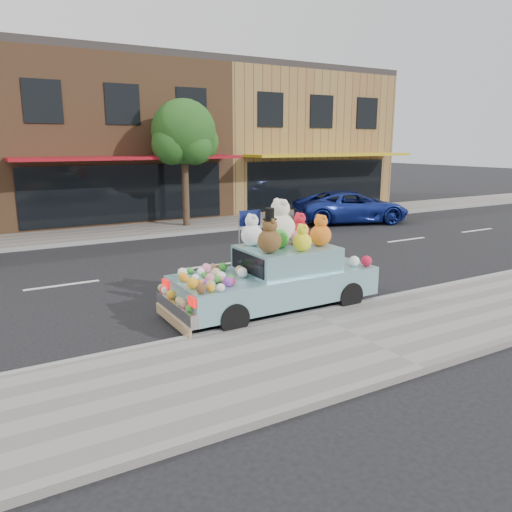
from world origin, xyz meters
TOP-DOWN VIEW (x-y plane):
  - ground at (0.00, 0.00)m, footprint 120.00×120.00m
  - near_sidewalk at (0.00, -6.50)m, footprint 60.00×3.00m
  - far_sidewalk at (0.00, 6.50)m, footprint 60.00×3.00m
  - near_kerb at (0.00, -5.00)m, footprint 60.00×0.12m
  - far_kerb at (0.00, 5.00)m, footprint 60.00×0.12m
  - storefront_mid at (0.00, 11.97)m, footprint 10.00×9.80m
  - storefront_right at (10.00, 11.97)m, footprint 10.00×9.80m
  - street_tree at (2.03, 6.55)m, footprint 3.00×2.70m
  - car_blue at (8.91, 4.16)m, footprint 5.51×3.76m
  - art_car at (-0.32, -4.21)m, footprint 4.49×1.79m

SIDE VIEW (x-z plane):
  - ground at x=0.00m, z-range 0.00..0.00m
  - near_sidewalk at x=0.00m, z-range 0.00..0.12m
  - far_sidewalk at x=0.00m, z-range 0.00..0.12m
  - near_kerb at x=0.00m, z-range 0.00..0.13m
  - far_kerb at x=0.00m, z-range 0.00..0.13m
  - car_blue at x=8.91m, z-range 0.00..1.40m
  - art_car at x=-0.32m, z-range -0.35..1.98m
  - storefront_mid at x=0.00m, z-range -0.01..7.29m
  - storefront_right at x=10.00m, z-range -0.01..7.29m
  - street_tree at x=2.03m, z-range 1.08..6.30m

